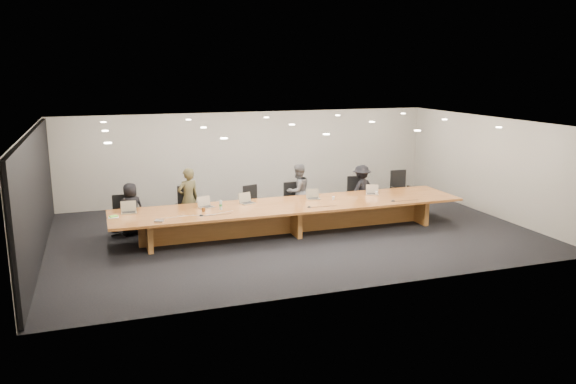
# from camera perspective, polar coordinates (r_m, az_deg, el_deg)

# --- Properties ---
(ground) EXTENTS (12.00, 12.00, 0.00)m
(ground) POSITION_cam_1_polar(r_m,az_deg,el_deg) (14.48, 0.39, -4.11)
(ground) COLOR black
(ground) RESTS_ON ground
(back_wall) EXTENTS (12.00, 0.02, 2.80)m
(back_wall) POSITION_cam_1_polar(r_m,az_deg,el_deg) (17.91, -3.84, 3.66)
(back_wall) COLOR beige
(back_wall) RESTS_ON ground
(left_wall_panel) EXTENTS (0.08, 7.84, 2.74)m
(left_wall_panel) POSITION_cam_1_polar(r_m,az_deg,el_deg) (13.46, -24.23, -0.48)
(left_wall_panel) COLOR black
(left_wall_panel) RESTS_ON ground
(conference_table) EXTENTS (9.00, 1.80, 0.75)m
(conference_table) POSITION_cam_1_polar(r_m,az_deg,el_deg) (14.34, 0.39, -2.12)
(conference_table) COLOR brown
(conference_table) RESTS_ON ground
(chair_far_left) EXTENTS (0.54, 0.54, 1.01)m
(chair_far_left) POSITION_cam_1_polar(r_m,az_deg,el_deg) (14.79, -16.56, -2.25)
(chair_far_left) COLOR black
(chair_far_left) RESTS_ON ground
(chair_left) EXTENTS (0.67, 0.67, 1.13)m
(chair_left) POSITION_cam_1_polar(r_m,az_deg,el_deg) (14.91, -10.27, -1.59)
(chair_left) COLOR black
(chair_left) RESTS_ON ground
(chair_mid_left) EXTENTS (0.66, 0.66, 1.03)m
(chair_mid_left) POSITION_cam_1_polar(r_m,az_deg,el_deg) (15.29, -3.46, -1.24)
(chair_mid_left) COLOR black
(chair_mid_left) RESTS_ON ground
(chair_mid_right) EXTENTS (0.57, 0.57, 1.05)m
(chair_mid_right) POSITION_cam_1_polar(r_m,az_deg,el_deg) (15.59, 0.61, -0.92)
(chair_mid_right) COLOR black
(chair_mid_right) RESTS_ON ground
(chair_right) EXTENTS (0.66, 0.66, 1.07)m
(chair_right) POSITION_cam_1_polar(r_m,az_deg,el_deg) (16.42, 6.92, -0.28)
(chair_right) COLOR black
(chair_right) RESTS_ON ground
(chair_far_right) EXTENTS (0.61, 0.61, 1.18)m
(chair_far_right) POSITION_cam_1_polar(r_m,az_deg,el_deg) (17.00, 11.47, 0.19)
(chair_far_right) COLOR black
(chair_far_right) RESTS_ON ground
(person_a) EXTENTS (0.75, 0.61, 1.33)m
(person_a) POSITION_cam_1_polar(r_m,az_deg,el_deg) (14.68, -15.66, -1.66)
(person_a) COLOR black
(person_a) RESTS_ON ground
(person_b) EXTENTS (0.69, 0.56, 1.63)m
(person_b) POSITION_cam_1_polar(r_m,az_deg,el_deg) (14.79, -10.08, -0.69)
(person_b) COLOR #3A361F
(person_b) RESTS_ON ground
(person_c) EXTENTS (0.91, 0.81, 1.54)m
(person_c) POSITION_cam_1_polar(r_m,az_deg,el_deg) (15.66, 1.03, 0.08)
(person_c) COLOR #4E4E50
(person_c) RESTS_ON ground
(person_d) EXTENTS (1.04, 0.80, 1.43)m
(person_d) POSITION_cam_1_polar(r_m,az_deg,el_deg) (16.30, 7.47, 0.25)
(person_d) COLOR black
(person_d) RESTS_ON ground
(laptop_a) EXTENTS (0.37, 0.28, 0.28)m
(laptop_a) POSITION_cam_1_polar(r_m,az_deg,el_deg) (13.88, -15.90, -1.51)
(laptop_a) COLOR #BCB08F
(laptop_a) RESTS_ON conference_table
(laptop_b) EXTENTS (0.42, 0.37, 0.28)m
(laptop_b) POSITION_cam_1_polar(r_m,az_deg,el_deg) (14.03, -8.29, -1.02)
(laptop_b) COLOR #BBA98F
(laptop_b) RESTS_ON conference_table
(laptop_c) EXTENTS (0.42, 0.36, 0.28)m
(laptop_c) POSITION_cam_1_polar(r_m,az_deg,el_deg) (14.33, -4.14, -0.64)
(laptop_c) COLOR tan
(laptop_c) RESTS_ON conference_table
(laptop_d) EXTENTS (0.37, 0.30, 0.27)m
(laptop_d) POSITION_cam_1_polar(r_m,az_deg,el_deg) (14.80, 2.58, -0.22)
(laptop_d) COLOR tan
(laptop_d) RESTS_ON conference_table
(laptop_e) EXTENTS (0.41, 0.36, 0.26)m
(laptop_e) POSITION_cam_1_polar(r_m,az_deg,el_deg) (15.51, 8.57, 0.24)
(laptop_e) COLOR #BEA991
(laptop_e) RESTS_ON conference_table
(water_bottle) EXTENTS (0.09, 0.09, 0.22)m
(water_bottle) POSITION_cam_1_polar(r_m,az_deg,el_deg) (13.80, -6.86, -1.33)
(water_bottle) COLOR #B4C5BF
(water_bottle) RESTS_ON conference_table
(amber_mug) EXTENTS (0.10, 0.10, 0.10)m
(amber_mug) POSITION_cam_1_polar(r_m,az_deg,el_deg) (13.68, -8.58, -1.77)
(amber_mug) COLOR brown
(amber_mug) RESTS_ON conference_table
(paper_cup_near) EXTENTS (0.09, 0.09, 0.08)m
(paper_cup_near) POSITION_cam_1_polar(r_m,az_deg,el_deg) (14.81, 4.63, -0.61)
(paper_cup_near) COLOR silver
(paper_cup_near) RESTS_ON conference_table
(paper_cup_far) EXTENTS (0.09, 0.09, 0.09)m
(paper_cup_far) POSITION_cam_1_polar(r_m,az_deg,el_deg) (15.48, 8.99, -0.13)
(paper_cup_far) COLOR silver
(paper_cup_far) RESTS_ON conference_table
(notepad) EXTENTS (0.25, 0.21, 0.01)m
(notepad) POSITION_cam_1_polar(r_m,az_deg,el_deg) (13.60, -17.31, -2.47)
(notepad) COLOR white
(notepad) RESTS_ON conference_table
(lime_gadget) EXTENTS (0.21, 0.17, 0.03)m
(lime_gadget) POSITION_cam_1_polar(r_m,az_deg,el_deg) (13.61, -17.31, -2.37)
(lime_gadget) COLOR #75D539
(lime_gadget) RESTS_ON notepad
(av_box) EXTENTS (0.24, 0.21, 0.03)m
(av_box) POSITION_cam_1_polar(r_m,az_deg,el_deg) (12.98, -12.95, -2.89)
(av_box) COLOR #AEAEB3
(av_box) RESTS_ON conference_table
(mic_left) EXTENTS (0.14, 0.14, 0.03)m
(mic_left) POSITION_cam_1_polar(r_m,az_deg,el_deg) (13.30, -8.81, -2.34)
(mic_left) COLOR black
(mic_left) RESTS_ON conference_table
(mic_center) EXTENTS (0.15, 0.15, 0.03)m
(mic_center) POSITION_cam_1_polar(r_m,az_deg,el_deg) (13.95, 2.17, -1.51)
(mic_center) COLOR black
(mic_center) RESTS_ON conference_table
(mic_right) EXTENTS (0.16, 0.16, 0.03)m
(mic_right) POSITION_cam_1_polar(r_m,az_deg,el_deg) (14.82, 10.63, -0.88)
(mic_right) COLOR black
(mic_right) RESTS_ON conference_table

